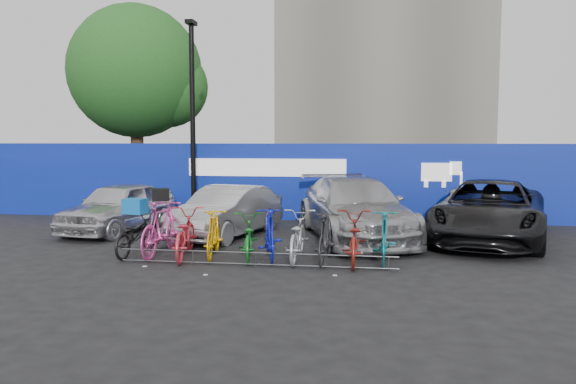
% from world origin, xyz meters
% --- Properties ---
extents(ground, '(100.00, 100.00, 0.00)m').
position_xyz_m(ground, '(0.00, 0.00, 0.00)').
color(ground, black).
rests_on(ground, ground).
extents(hoarding, '(22.00, 0.18, 2.40)m').
position_xyz_m(hoarding, '(0.01, 6.00, 1.20)').
color(hoarding, navy).
rests_on(hoarding, ground).
extents(tree, '(5.40, 5.20, 7.80)m').
position_xyz_m(tree, '(-6.77, 10.06, 5.07)').
color(tree, '#382314').
rests_on(tree, ground).
extents(lamppost, '(0.25, 0.50, 6.11)m').
position_xyz_m(lamppost, '(-3.20, 5.40, 3.27)').
color(lamppost, black).
rests_on(lamppost, ground).
extents(bike_rack, '(5.60, 0.03, 0.30)m').
position_xyz_m(bike_rack, '(-0.00, -0.60, 0.16)').
color(bike_rack, '#595B60').
rests_on(bike_rack, ground).
extents(car_0, '(2.28, 4.24, 1.37)m').
position_xyz_m(car_0, '(-4.60, 3.09, 0.68)').
color(car_0, silver).
rests_on(car_0, ground).
extents(car_1, '(2.39, 4.23, 1.32)m').
position_xyz_m(car_1, '(-1.43, 2.66, 0.66)').
color(car_1, '#A4A4A9').
rests_on(car_1, ground).
extents(car_2, '(3.64, 5.78, 1.56)m').
position_xyz_m(car_2, '(1.85, 2.90, 0.78)').
color(car_2, '#ABACAF').
rests_on(car_2, ground).
extents(car_3, '(3.85, 5.92, 1.52)m').
position_xyz_m(car_3, '(5.17, 3.01, 0.76)').
color(car_3, black).
rests_on(car_3, ground).
extents(bike_0, '(0.77, 1.79, 0.91)m').
position_xyz_m(bike_0, '(-2.83, 0.14, 0.46)').
color(bike_0, black).
rests_on(bike_0, ground).
extents(bike_1, '(0.68, 2.03, 1.20)m').
position_xyz_m(bike_1, '(-2.25, 0.16, 0.60)').
color(bike_1, '#DA449D').
rests_on(bike_1, ground).
extents(bike_2, '(1.00, 2.08, 1.05)m').
position_xyz_m(bike_2, '(-1.67, -0.01, 0.52)').
color(bike_2, red).
rests_on(bike_2, ground).
extents(bike_3, '(0.69, 1.74, 1.02)m').
position_xyz_m(bike_3, '(-1.08, 0.15, 0.51)').
color(bike_3, '#F8AC06').
rests_on(bike_3, ground).
extents(bike_4, '(0.93, 1.85, 0.93)m').
position_xyz_m(bike_4, '(-0.32, 0.14, 0.46)').
color(bike_4, '#157120').
rests_on(bike_4, ground).
extents(bike_5, '(0.93, 1.85, 1.07)m').
position_xyz_m(bike_5, '(0.15, 0.14, 0.54)').
color(bike_5, '#121BC6').
rests_on(bike_5, ground).
extents(bike_6, '(0.68, 1.93, 1.01)m').
position_xyz_m(bike_6, '(0.72, 0.13, 0.51)').
color(bike_6, '#A4A7AC').
rests_on(bike_6, ground).
extents(bike_7, '(0.59, 1.74, 1.03)m').
position_xyz_m(bike_7, '(1.34, -0.01, 0.51)').
color(bike_7, '#28282A').
rests_on(bike_7, ground).
extents(bike_8, '(0.73, 1.99, 1.04)m').
position_xyz_m(bike_8, '(1.90, 0.01, 0.52)').
color(bike_8, maroon).
rests_on(bike_8, ground).
extents(bike_9, '(0.57, 1.79, 1.06)m').
position_xyz_m(bike_9, '(2.53, 0.17, 0.53)').
color(bike_9, '#13777E').
rests_on(bike_9, ground).
extents(cargo_crate, '(0.51, 0.43, 0.33)m').
position_xyz_m(cargo_crate, '(-2.83, 0.14, 1.08)').
color(cargo_crate, blue).
rests_on(cargo_crate, bike_0).
extents(cargo_topcase, '(0.45, 0.43, 0.27)m').
position_xyz_m(cargo_topcase, '(-2.25, 0.16, 1.34)').
color(cargo_topcase, black).
rests_on(cargo_topcase, bike_1).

